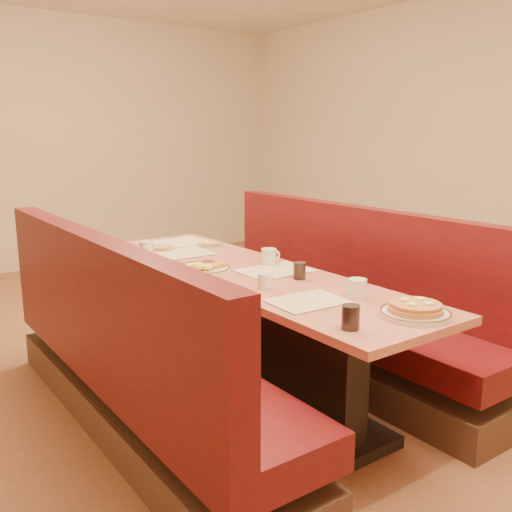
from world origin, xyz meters
TOP-DOWN VIEW (x-y plane):
  - ground at (0.00, 0.00)m, footprint 8.00×8.00m
  - room_envelope at (0.00, 0.00)m, footprint 6.04×8.04m
  - diner_table at (0.00, 0.00)m, footprint 0.70×2.50m
  - booth_left at (-0.73, 0.00)m, footprint 0.55×2.50m
  - booth_right at (0.73, 0.00)m, footprint 0.55×2.50m
  - placemat_near_left at (-0.12, -0.65)m, footprint 0.36×0.28m
  - placemat_near_right at (0.12, -0.09)m, footprint 0.40×0.30m
  - placemat_far_left at (-0.12, 0.65)m, footprint 0.45×0.34m
  - placemat_far_right at (0.05, 0.97)m, footprint 0.48×0.38m
  - pancake_plate at (0.11, -1.08)m, footprint 0.31×0.31m
  - eggs_plate at (-0.21, 0.15)m, footprint 0.32×0.32m
  - extra_plate_mid at (0.19, 0.73)m, footprint 0.20×0.20m
  - extra_plate_far at (-0.16, 0.82)m, footprint 0.20×0.20m
  - coffee_mug_a at (0.11, -0.75)m, footprint 0.13×0.09m
  - coffee_mug_b at (-0.15, -0.35)m, footprint 0.10×0.07m
  - coffee_mug_c at (0.20, 0.07)m, footprint 0.13×0.09m
  - coffee_mug_d at (-0.28, 0.76)m, footprint 0.11×0.08m
  - soda_tumbler_near at (-0.23, -1.04)m, footprint 0.07×0.07m
  - soda_tumbler_mid at (0.12, -0.30)m, footprint 0.07×0.07m

SIDE VIEW (x-z plane):
  - ground at x=0.00m, z-range 0.00..0.00m
  - booth_left at x=-0.73m, z-range -0.16..0.89m
  - booth_right at x=0.73m, z-range -0.16..0.89m
  - diner_table at x=0.00m, z-range 0.00..0.75m
  - placemat_near_left at x=-0.12m, z-range 0.75..0.76m
  - placemat_near_right at x=0.12m, z-range 0.75..0.76m
  - placemat_far_left at x=-0.12m, z-range 0.75..0.76m
  - placemat_far_right at x=0.05m, z-range 0.75..0.76m
  - extra_plate_mid at x=0.19m, z-range 0.74..0.78m
  - extra_plate_far at x=-0.16m, z-range 0.74..0.78m
  - eggs_plate at x=-0.21m, z-range 0.74..0.80m
  - pancake_plate at x=0.11m, z-range 0.74..0.81m
  - coffee_mug_b at x=-0.15m, z-range 0.75..0.83m
  - coffee_mug_d at x=-0.28m, z-range 0.75..0.84m
  - soda_tumbler_mid at x=0.12m, z-range 0.75..0.84m
  - coffee_mug_a at x=0.11m, z-range 0.75..0.85m
  - soda_tumbler_near at x=-0.23m, z-range 0.75..0.85m
  - coffee_mug_c at x=0.20m, z-range 0.75..0.85m
  - room_envelope at x=0.00m, z-range 0.52..3.34m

